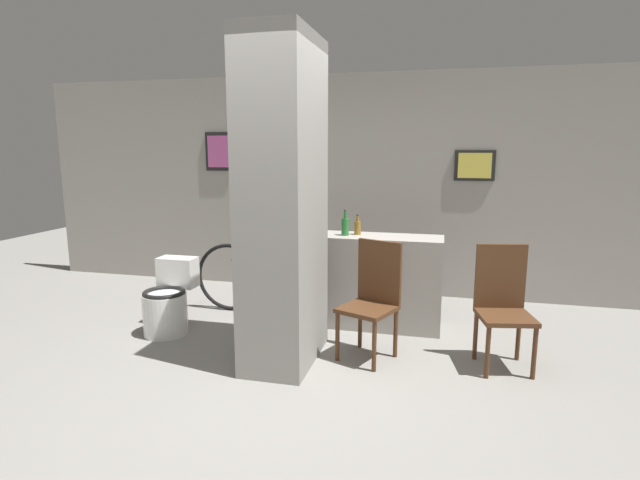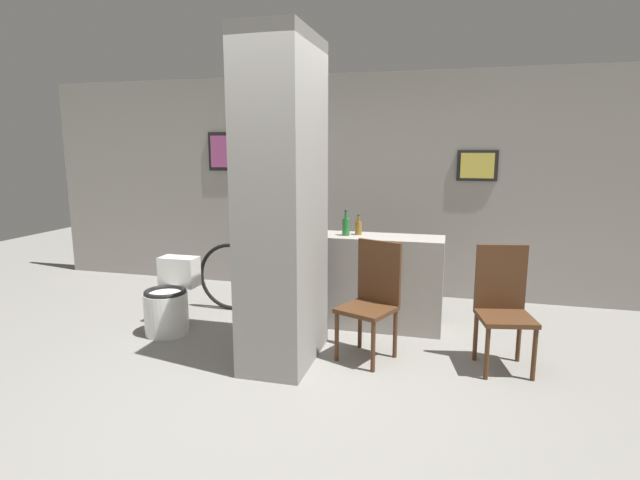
{
  "view_description": "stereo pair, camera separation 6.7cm",
  "coord_description": "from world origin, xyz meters",
  "px_view_note": "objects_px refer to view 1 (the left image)",
  "views": [
    {
      "loc": [
        1.17,
        -3.31,
        1.74
      ],
      "look_at": [
        0.14,
        0.86,
        0.95
      ],
      "focal_mm": 28.0,
      "sensor_mm": 36.0,
      "label": 1
    },
    {
      "loc": [
        1.24,
        -3.29,
        1.74
      ],
      "look_at": [
        0.14,
        0.86,
        0.95
      ],
      "focal_mm": 28.0,
      "sensor_mm": 36.0,
      "label": 2
    }
  ],
  "objects_px": {
    "bicycle": "(269,279)",
    "chair_near_pillar": "(373,296)",
    "bottle_tall": "(345,226)",
    "chair_by_doorway": "(503,302)",
    "toilet": "(168,303)"
  },
  "relations": [
    {
      "from": "bicycle",
      "to": "chair_near_pillar",
      "type": "bearing_deg",
      "value": -34.35
    },
    {
      "from": "bottle_tall",
      "to": "bicycle",
      "type": "bearing_deg",
      "value": 171.11
    },
    {
      "from": "chair_by_doorway",
      "to": "bottle_tall",
      "type": "relative_size",
      "value": 3.77
    },
    {
      "from": "chair_near_pillar",
      "to": "bottle_tall",
      "type": "relative_size",
      "value": 3.77
    },
    {
      "from": "chair_by_doorway",
      "to": "chair_near_pillar",
      "type": "bearing_deg",
      "value": 172.73
    },
    {
      "from": "chair_by_doorway",
      "to": "bottle_tall",
      "type": "distance_m",
      "value": 1.62
    },
    {
      "from": "bottle_tall",
      "to": "chair_by_doorway",
      "type": "bearing_deg",
      "value": -23.81
    },
    {
      "from": "toilet",
      "to": "chair_near_pillar",
      "type": "distance_m",
      "value": 1.98
    },
    {
      "from": "chair_by_doorway",
      "to": "bottle_tall",
      "type": "bearing_deg",
      "value": 144.82
    },
    {
      "from": "toilet",
      "to": "bicycle",
      "type": "xyz_separation_m",
      "value": [
        0.75,
        0.75,
        0.09
      ]
    },
    {
      "from": "bicycle",
      "to": "bottle_tall",
      "type": "distance_m",
      "value": 1.05
    },
    {
      "from": "chair_near_pillar",
      "to": "bicycle",
      "type": "xyz_separation_m",
      "value": [
        -1.21,
        0.83,
        -0.14
      ]
    },
    {
      "from": "chair_by_doorway",
      "to": "bicycle",
      "type": "relative_size",
      "value": 0.6
    },
    {
      "from": "chair_by_doorway",
      "to": "toilet",
      "type": "bearing_deg",
      "value": 168.49
    },
    {
      "from": "chair_near_pillar",
      "to": "chair_by_doorway",
      "type": "xyz_separation_m",
      "value": [
        1.04,
        0.07,
        0.0
      ]
    }
  ]
}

